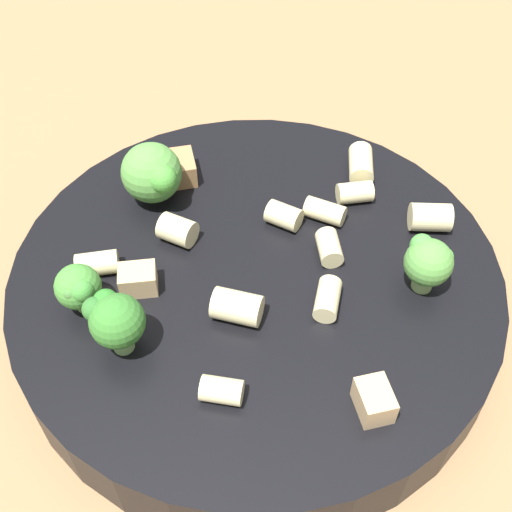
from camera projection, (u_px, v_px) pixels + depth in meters
ground_plane at (256, 306)px, 0.41m from camera, size 2.00×2.00×0.00m
pasta_bowl at (256, 284)px, 0.39m from camera, size 0.29×0.29×0.04m
broccoli_floret_0 at (428, 262)px, 0.36m from camera, size 0.03×0.03×0.03m
broccoli_floret_1 at (153, 172)px, 0.41m from camera, size 0.04×0.04×0.04m
broccoli_floret_2 at (78, 288)px, 0.35m from camera, size 0.03×0.03×0.03m
broccoli_floret_3 at (115, 320)px, 0.33m from camera, size 0.03×0.03×0.04m
rigatoni_0 at (355, 193)px, 0.42m from camera, size 0.03×0.02×0.01m
rigatoni_1 at (329, 247)px, 0.38m from camera, size 0.02×0.02×0.01m
rigatoni_2 at (222, 390)px, 0.32m from camera, size 0.02×0.02×0.01m
rigatoni_3 at (178, 230)px, 0.39m from camera, size 0.03×0.02×0.02m
rigatoni_4 at (328, 299)px, 0.36m from camera, size 0.02×0.03×0.01m
rigatoni_5 at (325, 211)px, 0.40m from camera, size 0.03×0.02×0.01m
rigatoni_6 at (361, 164)px, 0.43m from camera, size 0.02×0.03×0.02m
rigatoni_7 at (97, 264)px, 0.37m from camera, size 0.03×0.02×0.01m
rigatoni_8 at (284, 216)px, 0.40m from camera, size 0.03×0.02×0.01m
rigatoni_9 at (430, 217)px, 0.40m from camera, size 0.03×0.02×0.02m
rigatoni_10 at (237, 307)px, 0.35m from camera, size 0.03×0.02×0.02m
chicken_chunk_0 at (374, 400)px, 0.31m from camera, size 0.02×0.02×0.02m
chicken_chunk_1 at (138, 280)px, 0.37m from camera, size 0.02×0.02×0.02m
chicken_chunk_2 at (180, 168)px, 0.43m from camera, size 0.03×0.03×0.02m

